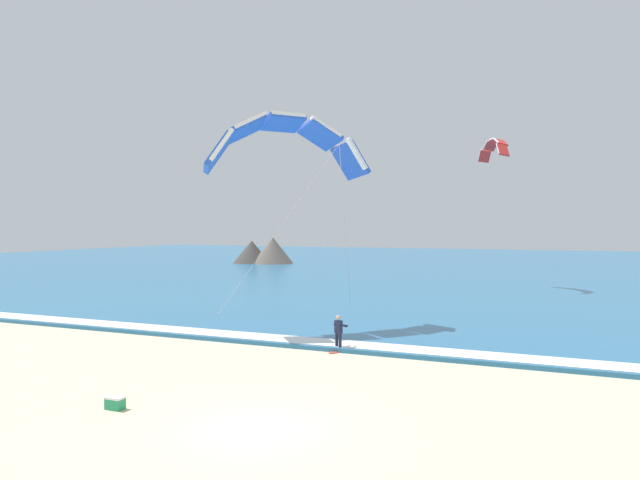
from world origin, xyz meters
TOP-DOWN VIEW (x-y plane):
  - ground_plane at (0.00, 0.00)m, footprint 200.00×200.00m
  - sea at (0.00, 70.19)m, footprint 200.00×120.00m
  - surf_foam at (0.00, 11.19)m, footprint 200.00×1.61m
  - surfboard at (-1.44, 10.47)m, footprint 0.83×1.47m
  - kitesurfer at (-1.44, 10.49)m, footprint 0.62×0.61m
  - kite_primary at (-6.08, 14.49)m, footprint 7.96×8.18m
  - kite_distant at (2.46, 40.21)m, footprint 3.22×5.14m
  - headland_left at (-33.33, 62.78)m, footprint 9.63×6.88m
  - cooler_box at (-5.00, -0.09)m, footprint 0.58×0.38m

SIDE VIEW (x-z plane):
  - ground_plane at x=0.00m, z-range 0.00..0.00m
  - surfboard at x=-1.44m, z-range -0.02..0.07m
  - sea at x=0.00m, z-range 0.00..0.20m
  - cooler_box at x=-5.00m, z-range 0.00..0.40m
  - surf_foam at x=0.00m, z-range 0.20..0.24m
  - kitesurfer at x=-1.44m, z-range 0.10..1.79m
  - headland_left at x=-33.33m, z-range -0.12..4.06m
  - kite_primary at x=-6.08m, z-range 5.19..16.03m
  - kite_distant at x=2.46m, z-range 12.02..13.98m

